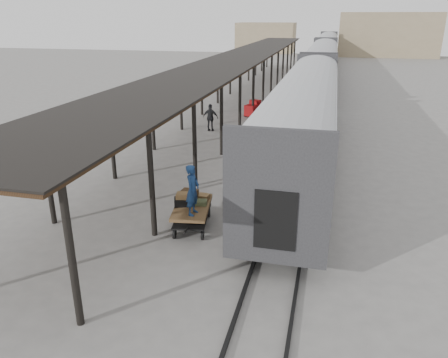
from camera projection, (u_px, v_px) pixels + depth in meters
name	position (u px, v px, depth m)	size (l,w,h in m)	color
ground	(206.00, 215.00, 17.30)	(160.00, 160.00, 0.00)	slate
train	(322.00, 63.00, 46.38)	(3.45, 76.01, 4.01)	silver
canopy	(243.00, 57.00, 38.47)	(4.90, 64.30, 4.15)	#422B19
rails	(320.00, 88.00, 47.49)	(1.54, 150.00, 0.12)	black
building_far	(387.00, 34.00, 83.72)	(18.00, 10.00, 8.00)	tan
building_left	(266.00, 38.00, 93.04)	(12.00, 8.00, 6.00)	tan
baggage_cart	(192.00, 211.00, 16.15)	(1.61, 2.56, 0.86)	brown
suitcase_stack	(190.00, 198.00, 16.30)	(1.27, 1.25, 0.46)	#3B3C3E
luggage_tug	(253.00, 109.00, 34.17)	(1.23, 1.57, 1.22)	maroon
porter	(193.00, 190.00, 15.11)	(0.66, 0.44, 1.82)	navy
pedestrian	(211.00, 118.00, 29.66)	(1.08, 0.45, 1.84)	black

